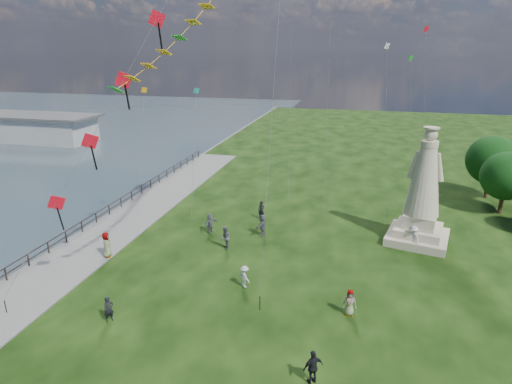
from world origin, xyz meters
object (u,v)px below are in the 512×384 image
(person_6, at_px, (261,210))
(person_10, at_px, (107,246))
(lamppost, at_px, (421,208))
(pier_pavilion, at_px, (14,126))
(person_5, at_px, (210,223))
(statue, at_px, (422,200))
(person_2, at_px, (245,277))
(person_3, at_px, (313,367))
(person_4, at_px, (350,303))
(person_8, at_px, (413,237))
(person_1, at_px, (225,238))
(person_0, at_px, (109,309))
(person_11, at_px, (263,225))
(person_9, at_px, (421,236))

(person_6, bearing_deg, person_10, -118.94)
(person_6, bearing_deg, lamppost, 6.35)
(lamppost, bearing_deg, pier_pavilion, 156.53)
(person_5, distance_m, person_6, 5.15)
(pier_pavilion, bearing_deg, statue, -23.29)
(person_2, bearing_deg, statue, -99.19)
(person_3, relative_size, person_4, 1.08)
(person_2, relative_size, person_8, 0.79)
(person_3, bearing_deg, person_8, -147.97)
(statue, bearing_deg, person_8, -96.14)
(person_3, bearing_deg, person_6, -107.80)
(person_3, bearing_deg, person_5, -93.15)
(person_3, relative_size, person_8, 0.92)
(pier_pavilion, relative_size, person_6, 17.83)
(person_3, bearing_deg, person_2, -92.07)
(person_6, height_order, person_10, person_10)
(pier_pavilion, distance_m, statue, 67.89)
(statue, relative_size, person_1, 5.02)
(person_5, bearing_deg, lamppost, -63.50)
(pier_pavilion, distance_m, person_4, 69.10)
(pier_pavilion, xyz_separation_m, person_8, (61.81, -28.41, -0.91))
(person_6, bearing_deg, person_0, -92.22)
(statue, xyz_separation_m, lamppost, (-0.02, -0.22, -0.53))
(person_4, xyz_separation_m, person_11, (-7.32, 9.40, 0.11))
(lamppost, relative_size, person_6, 2.38)
(person_6, distance_m, person_8, 12.85)
(lamppost, bearing_deg, person_3, -109.93)
(statue, relative_size, person_0, 6.02)
(person_6, bearing_deg, person_3, -56.14)
(statue, relative_size, person_3, 5.28)
(person_2, xyz_separation_m, person_5, (-5.03, 7.49, 0.10))
(person_1, relative_size, person_11, 1.00)
(person_0, bearing_deg, person_3, -62.31)
(person_1, height_order, person_9, person_1)
(person_9, height_order, person_10, person_10)
(person_0, xyz_separation_m, person_3, (11.58, -1.86, 0.11))
(person_0, height_order, person_2, person_0)
(pier_pavilion, distance_m, person_0, 61.35)
(person_4, height_order, person_6, person_6)
(lamppost, relative_size, person_8, 2.15)
(person_8, distance_m, person_10, 22.70)
(lamppost, xyz_separation_m, person_8, (-0.51, -1.35, -1.96))
(person_0, xyz_separation_m, person_4, (12.95, 3.88, 0.04))
(person_0, xyz_separation_m, person_6, (4.71, 16.69, 0.09))
(person_0, height_order, person_3, person_3)
(pier_pavilion, height_order, person_9, pier_pavilion)
(person_3, bearing_deg, person_10, -66.41)
(person_6, relative_size, person_10, 0.90)
(person_4, relative_size, person_11, 0.87)
(person_1, relative_size, person_6, 1.07)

